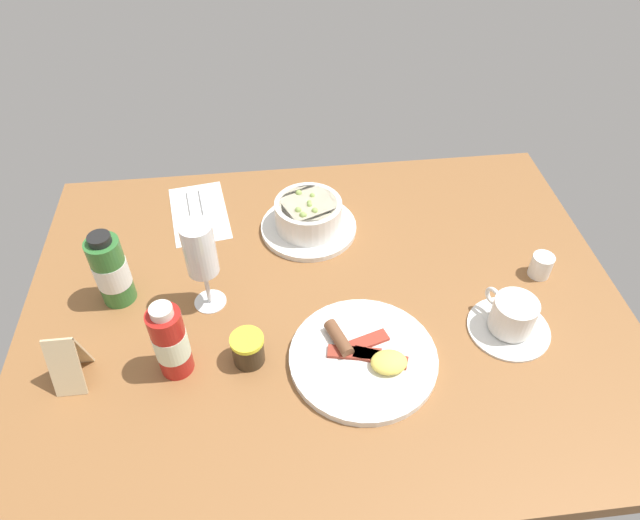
% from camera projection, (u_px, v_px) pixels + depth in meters
% --- Properties ---
extents(ground_plane, '(1.10, 0.84, 0.03)m').
position_uv_depth(ground_plane, '(325.00, 306.00, 1.06)').
color(ground_plane, brown).
extents(porridge_bowl, '(0.20, 0.20, 0.08)m').
position_uv_depth(porridge_bowl, '(308.00, 217.00, 1.16)').
color(porridge_bowl, white).
rests_on(porridge_bowl, ground_plane).
extents(cutlery_setting, '(0.14, 0.21, 0.01)m').
position_uv_depth(cutlery_setting, '(199.00, 214.00, 1.22)').
color(cutlery_setting, white).
rests_on(cutlery_setting, ground_plane).
extents(coffee_cup, '(0.14, 0.14, 0.07)m').
position_uv_depth(coffee_cup, '(512.00, 318.00, 0.98)').
color(coffee_cup, white).
rests_on(coffee_cup, ground_plane).
extents(creamer_jug, '(0.05, 0.04, 0.05)m').
position_uv_depth(creamer_jug, '(541.00, 265.00, 1.08)').
color(creamer_jug, white).
rests_on(creamer_jug, ground_plane).
extents(wine_glass, '(0.06, 0.06, 0.19)m').
position_uv_depth(wine_glass, '(200.00, 253.00, 0.95)').
color(wine_glass, white).
rests_on(wine_glass, ground_plane).
extents(jam_jar, '(0.06, 0.06, 0.06)m').
position_uv_depth(jam_jar, '(248.00, 349.00, 0.93)').
color(jam_jar, '#332819').
rests_on(jam_jar, ground_plane).
extents(sauce_bottle_green, '(0.06, 0.06, 0.15)m').
position_uv_depth(sauce_bottle_green, '(111.00, 270.00, 1.00)').
color(sauce_bottle_green, '#337233').
rests_on(sauce_bottle_green, ground_plane).
extents(sauce_bottle_red, '(0.06, 0.06, 0.15)m').
position_uv_depth(sauce_bottle_red, '(170.00, 342.00, 0.89)').
color(sauce_bottle_red, '#B21E19').
rests_on(sauce_bottle_red, ground_plane).
extents(breakfast_plate, '(0.25, 0.25, 0.04)m').
position_uv_depth(breakfast_plate, '(364.00, 357.00, 0.94)').
color(breakfast_plate, white).
rests_on(breakfast_plate, ground_plane).
extents(menu_card, '(0.05, 0.07, 0.10)m').
position_uv_depth(menu_card, '(67.00, 360.00, 0.89)').
color(menu_card, '#CBB386').
rests_on(menu_card, ground_plane).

